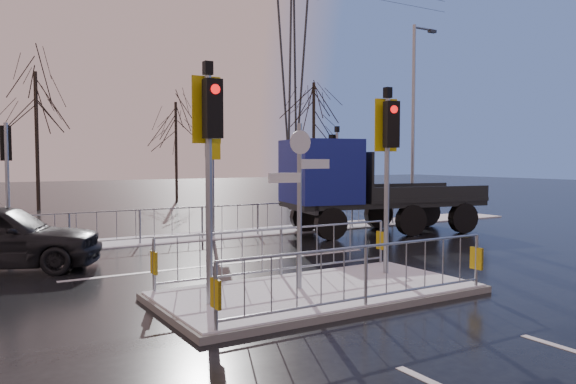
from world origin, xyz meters
TOP-DOWN VIEW (x-y plane):
  - ground at (0.00, 0.00)m, footprint 120.00×120.00m
  - snow_verge at (0.00, 8.60)m, footprint 30.00×2.00m
  - lane_markings at (0.00, -0.33)m, footprint 8.00×11.38m
  - traffic_island at (-0.01, 0.01)m, footprint 6.00×3.04m
  - far_kerb_fixtures at (0.29, 8.09)m, footprint 18.00×0.65m
  - flatbed_truck at (5.69, 6.62)m, footprint 7.25×3.80m
  - tree_far_a at (-2.00, 22.00)m, footprint 3.75×3.75m
  - tree_far_b at (6.00, 24.00)m, footprint 3.25×3.25m
  - tree_far_c at (14.00, 21.00)m, footprint 4.00×4.00m
  - street_lamp_right at (10.57, 8.50)m, footprint 1.25×0.18m
  - pylon_wires at (16.88, 30.00)m, footprint 70.00×2.38m

SIDE VIEW (x-z plane):
  - ground at x=0.00m, z-range 0.00..0.00m
  - lane_markings at x=0.00m, z-range 0.00..0.01m
  - snow_verge at x=0.00m, z-range 0.00..0.04m
  - traffic_island at x=-0.01m, z-range -1.68..2.47m
  - far_kerb_fixtures at x=0.29m, z-range -0.90..2.93m
  - flatbed_truck at x=5.69m, z-range 0.10..3.30m
  - tree_far_b at x=6.00m, z-range 1.11..7.25m
  - street_lamp_right at x=10.57m, z-range 0.39..8.39m
  - tree_far_a at x=-2.00m, z-range 1.28..8.36m
  - tree_far_c at x=14.00m, z-range 1.37..8.92m
  - pylon_wires at x=16.88m, z-range 1.05..21.02m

